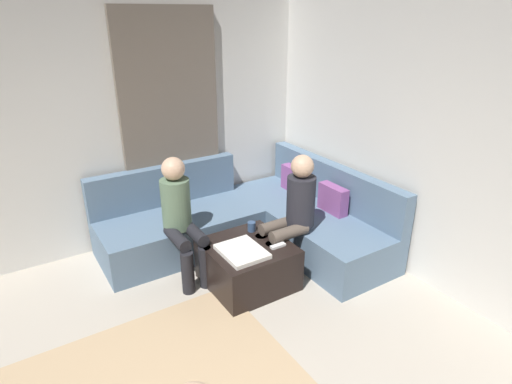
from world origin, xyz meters
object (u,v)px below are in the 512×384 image
Objects in this scene: game_remote at (278,246)px; ottoman at (248,264)px; sectional_couch at (253,221)px; person_on_couch_side at (181,215)px; coffee_mug at (252,227)px; person_on_couch_back at (293,210)px.

ottoman is at bearing -129.29° from game_remote.
person_on_couch_side reaches higher than sectional_couch.
coffee_mug is 0.63× the size of game_remote.
game_remote is at bearing 120.67° from person_on_couch_back.
sectional_couch reaches higher than coffee_mug.
sectional_couch is 17.00× the size of game_remote.
person_on_couch_back is (-0.17, 0.29, 0.23)m from game_remote.
game_remote is (0.40, 0.04, -0.04)m from coffee_mug.
sectional_couch is 0.52m from coffee_mug.
ottoman is 0.38m from coffee_mug.
sectional_couch is at bearing -170.72° from person_on_couch_side.
sectional_couch is at bearing 163.95° from game_remote.
person_on_couch_back is (0.23, 0.33, 0.19)m from coffee_mug.
ottoman is at bearing 133.34° from person_on_couch_side.
person_on_couch_side is (-0.48, -0.45, 0.45)m from ottoman.
coffee_mug is 0.08× the size of person_on_couch_back.
sectional_couch is 0.85m from game_remote.
sectional_couch is 2.12× the size of person_on_couch_side.
person_on_couch_back reaches higher than coffee_mug.
coffee_mug is (0.41, -0.27, 0.19)m from sectional_couch.
game_remote is (0.81, -0.23, 0.15)m from sectional_couch.
person_on_couch_side reaches higher than game_remote.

